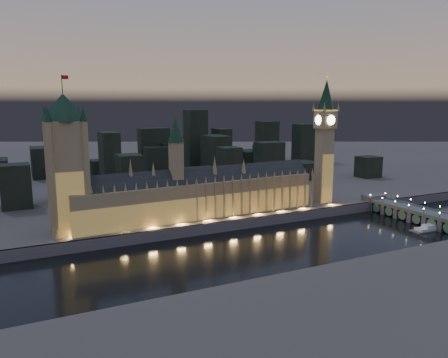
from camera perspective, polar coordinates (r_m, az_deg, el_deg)
name	(u,v)px	position (r m, az deg, el deg)	size (l,w,h in m)	color
ground_plane	(253,247)	(301.90, 3.76, -8.84)	(2000.00, 2000.00, 0.00)	black
north_bank	(105,157)	(786.47, -15.34, 2.83)	(2000.00, 960.00, 8.00)	#474638
embankment_wall	(226,226)	(335.24, 0.28, -6.17)	(2000.00, 2.50, 8.00)	#494C4E
palace_of_westminster	(200,194)	(343.03, -3.15, -1.96)	(202.00, 29.48, 78.00)	olive
victoria_tower	(67,157)	(313.58, -19.87, 2.71)	(31.68, 31.68, 107.08)	olive
elizabeth_tower	(325,131)	(398.97, 13.06, 6.16)	(18.00, 18.00, 115.38)	olive
westminster_bridge	(417,215)	(394.43, 23.87, -4.27)	(19.42, 113.00, 15.90)	#494C4E
river_boat	(436,227)	(378.03, 25.92, -5.71)	(44.23, 13.90, 4.50)	#494C4E
city_backdrop	(173,158)	(530.74, -6.64, 2.79)	(483.41, 215.63, 84.86)	black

